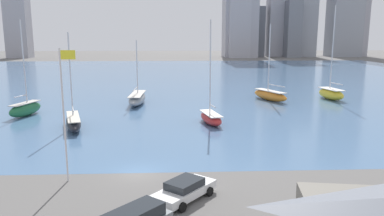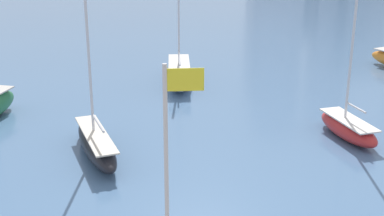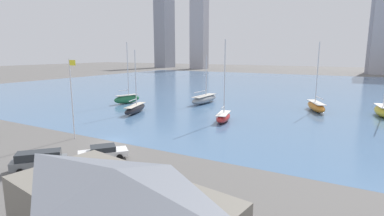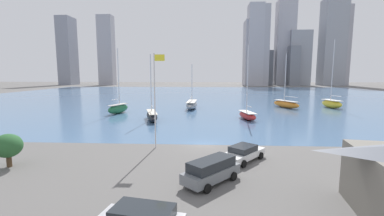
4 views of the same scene
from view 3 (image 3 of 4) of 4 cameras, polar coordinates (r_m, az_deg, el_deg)
The scene contains 12 objects.
ground_plane at distance 40.78m, azimuth -14.81°, elevation -6.16°, with size 500.00×500.00×0.00m, color #605E5B.
harbor_water at distance 102.27m, azimuth 13.57°, elevation 3.76°, with size 180.00×140.00×0.00m.
boat_shed at distance 18.61m, azimuth -14.21°, elevation -18.41°, with size 14.64×8.62×5.07m.
flag_pole at distance 42.60m, azimuth -21.90°, elevation 2.14°, with size 1.24×0.14×10.67m.
sailboat_yellow at distance 64.56m, azimuth 32.67°, elevation -0.37°, with size 3.86×7.04×16.82m.
sailboat_gray at distance 68.76m, azimuth 2.38°, elevation 1.71°, with size 2.90×10.41×10.80m.
sailboat_red at distance 50.76m, azimuth 5.98°, elevation -1.58°, with size 3.38×6.78×13.59m.
sailboat_black at distance 58.49m, azimuth -10.75°, elevation -0.08°, with size 4.25×8.96×11.98m.
sailboat_orange at distance 64.42m, azimuth 22.55°, elevation 0.35°, with size 5.47×8.79×13.56m.
sailboat_green at distance 70.07m, azimuth -12.27°, elevation 1.77°, with size 3.62×6.75×13.79m.
parked_sedan_white at distance 34.31m, azimuth -16.58°, elevation -8.06°, with size 4.91×5.30×1.49m.
parked_suv_gray at distance 33.51m, azimuth -27.10°, elevation -8.81°, with size 4.76×4.98×1.89m.
Camera 3 is at (27.53, -27.82, 11.42)m, focal length 28.00 mm.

